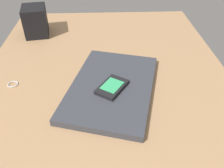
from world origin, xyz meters
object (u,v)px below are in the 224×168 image
key_ring (13,84)px  desk_organizer (35,21)px  cell_phone_on_laptop (112,87)px  laptop_closed (112,87)px

key_ring → desk_organizer: 35.21cm
cell_phone_on_laptop → desk_organizer: desk_organizer is taller
key_ring → desk_organizer: desk_organizer is taller
cell_phone_on_laptop → desk_organizer: (-40.25, -29.53, 3.25)cm
laptop_closed → desk_organizer: desk_organizer is taller
key_ring → cell_phone_on_laptop: bearing=79.7°
cell_phone_on_laptop → desk_organizer: bearing=-143.7°
laptop_closed → cell_phone_on_laptop: size_ratio=3.10×
laptop_closed → key_ring: size_ratio=11.09×
cell_phone_on_laptop → desk_organizer: 50.03cm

